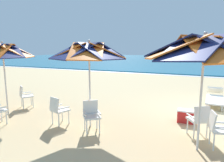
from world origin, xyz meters
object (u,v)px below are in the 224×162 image
object	(u,v)px
beach_umbrella_1	(89,51)
sun_lounger_1	(215,98)
plastic_chair_0	(218,127)
beach_umbrella_2	(3,52)
plastic_chair_1	(199,119)
plastic_chair_5	(25,95)
beach_umbrella_0	(204,49)
plastic_chair_2	(91,114)
cooler_box	(186,116)
plastic_chair_3	(58,109)

from	to	relation	value
beach_umbrella_1	sun_lounger_1	bearing A→B (deg)	48.40
plastic_chair_0	beach_umbrella_2	xyz separation A→B (m)	(-6.58, -0.18, 1.69)
sun_lounger_1	plastic_chair_1	bearing A→B (deg)	-99.29
plastic_chair_1	plastic_chair_5	xyz separation A→B (m)	(-6.25, 0.22, 0.00)
plastic_chair_5	sun_lounger_1	size ratio (longest dim) A/B	0.40
beach_umbrella_0	plastic_chair_5	xyz separation A→B (m)	(-6.25, 0.99, -1.81)
sun_lounger_1	beach_umbrella_2	bearing A→B (deg)	-147.85
plastic_chair_2	beach_umbrella_1	bearing A→B (deg)	124.05
beach_umbrella_2	beach_umbrella_0	bearing A→B (deg)	-1.02
cooler_box	plastic_chair_5	bearing A→B (deg)	-172.60
plastic_chair_1	cooler_box	world-z (taller)	plastic_chair_1
sun_lounger_1	plastic_chair_5	bearing A→B (deg)	-153.78
beach_umbrella_1	plastic_chair_2	size ratio (longest dim) A/B	2.95
sun_lounger_1	cooler_box	bearing A→B (deg)	-110.29
beach_umbrella_1	plastic_chair_5	xyz separation A→B (m)	(-3.26, 0.66, -1.72)
plastic_chair_0	plastic_chair_5	distance (m)	6.69
beach_umbrella_2	cooler_box	xyz separation A→B (m)	(5.80, 1.64, -1.98)
plastic_chair_3	plastic_chair_5	size ratio (longest dim) A/B	1.00
plastic_chair_0	beach_umbrella_1	size ratio (longest dim) A/B	0.34
plastic_chair_0	beach_umbrella_2	world-z (taller)	beach_umbrella_2
beach_umbrella_1	plastic_chair_3	world-z (taller)	beach_umbrella_1
beach_umbrella_1	sun_lounger_1	distance (m)	5.73
beach_umbrella_1	plastic_chair_2	distance (m)	1.76
plastic_chair_5	plastic_chair_0	bearing A→B (deg)	-5.97
beach_umbrella_0	beach_umbrella_2	size ratio (longest dim) A/B	1.05
plastic_chair_2	plastic_chair_5	size ratio (longest dim) A/B	1.00
plastic_chair_0	beach_umbrella_1	bearing A→B (deg)	179.43
plastic_chair_5	beach_umbrella_0	bearing A→B (deg)	-8.99
plastic_chair_5	cooler_box	size ratio (longest dim) A/B	1.73
beach_umbrella_0	plastic_chair_1	size ratio (longest dim) A/B	3.08
plastic_chair_2	sun_lounger_1	distance (m)	5.51
plastic_chair_2	plastic_chair_3	bearing A→B (deg)	178.87
plastic_chair_0	plastic_chair_1	xyz separation A→B (m)	(-0.40, 0.47, 0.00)
plastic_chair_3	cooler_box	distance (m)	3.96
plastic_chair_2	plastic_chair_1	bearing A→B (deg)	15.47
beach_umbrella_0	sun_lounger_1	distance (m)	4.84
plastic_chair_3	sun_lounger_1	distance (m)	6.26
beach_umbrella_2	sun_lounger_1	distance (m)	8.21
beach_umbrella_0	beach_umbrella_1	distance (m)	3.00
beach_umbrella_1	plastic_chair_3	distance (m)	1.98
plastic_chair_0	beach_umbrella_1	distance (m)	3.81
beach_umbrella_0	plastic_chair_3	size ratio (longest dim) A/B	3.08
beach_umbrella_2	sun_lounger_1	bearing A→B (deg)	32.15
plastic_chair_1	plastic_chair_0	bearing A→B (deg)	-49.37
plastic_chair_3	plastic_chair_5	bearing A→B (deg)	157.48
plastic_chair_1	plastic_chair_3	xyz separation A→B (m)	(-3.92, -0.74, 0.00)
plastic_chair_1	cooler_box	distance (m)	1.10
plastic_chair_5	plastic_chair_1	bearing A→B (deg)	-2.06
beach_umbrella_1	plastic_chair_3	size ratio (longest dim) A/B	2.95
beach_umbrella_1	plastic_chair_5	distance (m)	3.75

